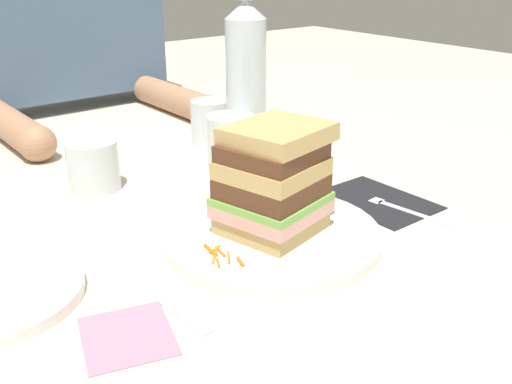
{
  "coord_description": "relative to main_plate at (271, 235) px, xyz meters",
  "views": [
    {
      "loc": [
        -0.42,
        -0.49,
        0.33
      ],
      "look_at": [
        -0.01,
        0.03,
        0.06
      ],
      "focal_mm": 41.37,
      "sensor_mm": 36.0,
      "label": 1
    }
  ],
  "objects": [
    {
      "name": "carrot_shred_15",
      "position": [
        0.08,
        0.04,
        0.01
      ],
      "size": [
        0.03,
        0.02,
        0.0
      ],
      "primitive_type": "cylinder",
      "rotation": [
        0.0,
        1.57,
        0.38
      ],
      "color": "orange",
      "rests_on": "main_plate"
    },
    {
      "name": "carrot_shred_13",
      "position": [
        0.08,
        0.01,
        0.01
      ],
      "size": [
        0.02,
        0.02,
        0.0
      ],
      "primitive_type": "cylinder",
      "rotation": [
        0.0,
        1.57,
        0.77
      ],
      "color": "orange",
      "rests_on": "main_plate"
    },
    {
      "name": "carrot_shred_12",
      "position": [
        0.08,
        0.04,
        0.01
      ],
      "size": [
        0.01,
        0.03,
        0.0
      ],
      "primitive_type": "cylinder",
      "rotation": [
        0.0,
        1.57,
        4.6
      ],
      "color": "orange",
      "rests_on": "main_plate"
    },
    {
      "name": "carrot_shred_3",
      "position": [
        -0.08,
        0.0,
        0.01
      ],
      "size": [
        0.02,
        0.01,
        0.0
      ],
      "primitive_type": "cylinder",
      "rotation": [
        0.0,
        1.57,
        0.34
      ],
      "color": "orange",
      "rests_on": "main_plate"
    },
    {
      "name": "napkin_dark",
      "position": [
        0.19,
        -0.0,
        -0.01
      ],
      "size": [
        0.11,
        0.16,
        0.0
      ],
      "primitive_type": "cube",
      "rotation": [
        0.0,
        0.0,
        0.0
      ],
      "color": "black",
      "rests_on": "ground_plane"
    },
    {
      "name": "carrot_shred_14",
      "position": [
        0.08,
        0.0,
        0.01
      ],
      "size": [
        0.01,
        0.03,
        0.0
      ],
      "primitive_type": "cylinder",
      "rotation": [
        0.0,
        1.57,
        4.34
      ],
      "color": "orange",
      "rests_on": "main_plate"
    },
    {
      "name": "carrot_shred_2",
      "position": [
        -0.09,
        -0.0,
        0.01
      ],
      "size": [
        0.01,
        0.03,
        0.0
      ],
      "primitive_type": "cylinder",
      "rotation": [
        0.0,
        1.57,
        4.58
      ],
      "color": "orange",
      "rests_on": "main_plate"
    },
    {
      "name": "carrot_shred_8",
      "position": [
        0.07,
        0.01,
        0.01
      ],
      "size": [
        0.03,
        0.02,
        0.0
      ],
      "primitive_type": "cylinder",
      "rotation": [
        0.0,
        1.57,
        3.73
      ],
      "color": "orange",
      "rests_on": "main_plate"
    },
    {
      "name": "sandwich",
      "position": [
        0.0,
        0.0,
        0.07
      ],
      "size": [
        0.13,
        0.13,
        0.13
      ],
      "color": "tan",
      "rests_on": "main_plate"
    },
    {
      "name": "carrot_shred_4",
      "position": [
        -0.1,
        -0.03,
        0.01
      ],
      "size": [
        0.01,
        0.02,
        0.0
      ],
      "primitive_type": "cylinder",
      "rotation": [
        0.0,
        1.57,
        1.1
      ],
      "color": "orange",
      "rests_on": "main_plate"
    },
    {
      "name": "carrot_shred_11",
      "position": [
        0.08,
        0.03,
        0.01
      ],
      "size": [
        0.03,
        0.02,
        0.0
      ],
      "primitive_type": "cylinder",
      "rotation": [
        0.0,
        1.57,
        5.82
      ],
      "color": "orange",
      "rests_on": "main_plate"
    },
    {
      "name": "empty_tumbler_1",
      "position": [
        0.16,
        0.37,
        0.03
      ],
      "size": [
        0.07,
        0.07,
        0.08
      ],
      "primitive_type": "cylinder",
      "color": "silver",
      "rests_on": "ground_plane"
    },
    {
      "name": "carrot_shred_1",
      "position": [
        -0.09,
        -0.01,
        0.01
      ],
      "size": [
        0.02,
        0.02,
        0.0
      ],
      "primitive_type": "cylinder",
      "rotation": [
        0.0,
        1.57,
        0.84
      ],
      "color": "orange",
      "rests_on": "main_plate"
    },
    {
      "name": "fork",
      "position": [
        0.2,
        -0.03,
        -0.0
      ],
      "size": [
        0.03,
        0.17,
        0.0
      ],
      "color": "silver",
      "rests_on": "napkin_dark"
    },
    {
      "name": "carrot_shred_10",
      "position": [
        0.11,
        0.02,
        0.01
      ],
      "size": [
        0.03,
        0.01,
        0.0
      ],
      "primitive_type": "cylinder",
      "rotation": [
        0.0,
        1.57,
        2.8
      ],
      "color": "orange",
      "rests_on": "main_plate"
    },
    {
      "name": "main_plate",
      "position": [
        0.0,
        0.0,
        0.0
      ],
      "size": [
        0.27,
        0.27,
        0.02
      ],
      "primitive_type": "cylinder",
      "color": "white",
      "rests_on": "ground_plane"
    },
    {
      "name": "carrot_shred_7",
      "position": [
        0.09,
        0.03,
        0.01
      ],
      "size": [
        0.01,
        0.02,
        0.0
      ],
      "primitive_type": "cylinder",
      "rotation": [
        0.0,
        1.57,
        1.24
      ],
      "color": "orange",
      "rests_on": "main_plate"
    },
    {
      "name": "carrot_shred_0",
      "position": [
        -0.08,
        -0.04,
        0.01
      ],
      "size": [
        0.01,
        0.02,
        0.0
      ],
      "primitive_type": "cylinder",
      "rotation": [
        0.0,
        1.57,
        4.39
      ],
      "color": "orange",
      "rests_on": "main_plate"
    },
    {
      "name": "napkin_pink",
      "position": [
        -0.23,
        -0.06,
        -0.01
      ],
      "size": [
        0.1,
        0.11,
        0.0
      ],
      "primitive_type": "cube",
      "rotation": [
        0.0,
        0.0,
        -0.29
      ],
      "color": "pink",
      "rests_on": "ground_plane"
    },
    {
      "name": "empty_tumbler_0",
      "position": [
        -0.1,
        0.29,
        0.03
      ],
      "size": [
        0.07,
        0.07,
        0.07
      ],
      "primitive_type": "cylinder",
      "color": "silver",
      "rests_on": "ground_plane"
    },
    {
      "name": "water_bottle",
      "position": [
        0.16,
        0.26,
        0.13
      ],
      "size": [
        0.07,
        0.07,
        0.3
      ],
      "color": "silver",
      "rests_on": "ground_plane"
    },
    {
      "name": "knife",
      "position": [
        -0.17,
        -0.01,
        -0.01
      ],
      "size": [
        0.02,
        0.2,
        0.0
      ],
      "color": "silver",
      "rests_on": "ground_plane"
    },
    {
      "name": "ground_plane",
      "position": [
        0.01,
        0.0,
        -0.01
      ],
      "size": [
        3.0,
        3.0,
        0.0
      ],
      "primitive_type": "plane",
      "color": "beige"
    },
    {
      "name": "carrot_shred_6",
      "position": [
        -0.08,
        -0.01,
        0.01
      ],
      "size": [
        0.01,
        0.02,
        0.0
      ],
      "primitive_type": "cylinder",
      "rotation": [
        0.0,
        1.57,
        4.5
      ],
      "color": "orange",
      "rests_on": "main_plate"
    },
    {
      "name": "juice_glass",
      "position": [
        0.11,
        0.22,
        0.03
      ],
      "size": [
        0.08,
        0.08,
        0.09
      ],
      "color": "white",
      "rests_on": "ground_plane"
    },
    {
      "name": "carrot_shred_9",
      "position": [
        0.08,
        0.0,
        0.01
      ],
      "size": [
        0.02,
        0.03,
        0.0
      ],
      "primitive_type": "cylinder",
      "rotation": [
        0.0,
        1.57,
        0.95
      ],
      "color": "orange",
      "rests_on": "main_plate"
    },
    {
      "name": "carrot_shred_5",
      "position": [
        -0.08,
        -0.03,
        0.01
      ],
      "size": [
        0.02,
        0.02,
        0.0
      ],
      "primitive_type": "cylinder",
      "rotation": [
        0.0,
        1.57,
        4.13
      ],
      "color": "orange",
      "rests_on": "main_plate"
    }
  ]
}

